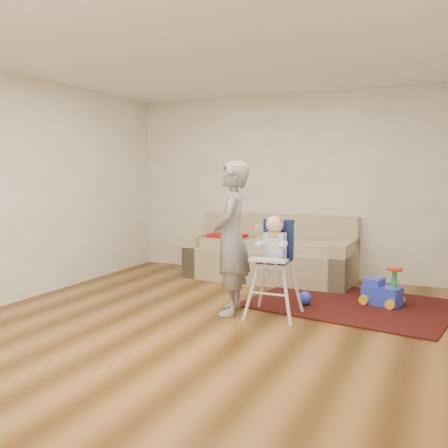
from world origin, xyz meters
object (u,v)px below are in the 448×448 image
at_px(ride_on_toy, 382,285).
at_px(high_chair, 274,268).
at_px(side_table, 234,260).
at_px(adult, 231,238).
at_px(toy_ball, 305,298).
at_px(sofa, 270,248).

bearing_deg(ride_on_toy, high_chair, -120.96).
bearing_deg(high_chair, side_table, 122.36).
distance_m(side_table, adult, 2.18).
xyz_separation_m(ride_on_toy, toy_ball, (-0.82, -0.39, -0.15)).
height_order(ride_on_toy, toy_ball, ride_on_toy).
distance_m(ride_on_toy, adult, 1.89).
distance_m(side_table, high_chair, 2.29).
relative_size(ride_on_toy, toy_ball, 2.87).
bearing_deg(toy_ball, high_chair, -109.94).
height_order(side_table, adult, adult).
xyz_separation_m(side_table, high_chair, (1.28, -1.88, 0.31)).
distance_m(side_table, toy_ball, 1.99).
bearing_deg(ride_on_toy, adult, -129.99).
relative_size(side_table, adult, 0.27).
height_order(high_chair, adult, adult).
xyz_separation_m(ride_on_toy, adult, (-1.49, -0.99, 0.59)).
height_order(sofa, adult, adult).
height_order(toy_ball, high_chair, high_chair).
bearing_deg(high_chair, ride_on_toy, 40.76).
distance_m(ride_on_toy, toy_ball, 0.92).
height_order(toy_ball, adult, adult).
bearing_deg(side_table, sofa, -11.26).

